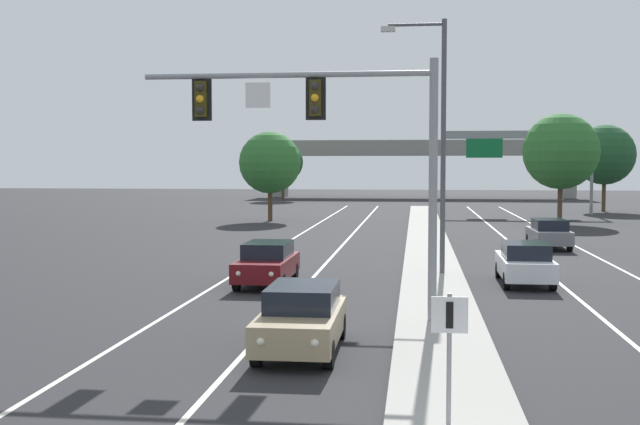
{
  "coord_description": "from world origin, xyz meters",
  "views": [
    {
      "loc": [
        -0.69,
        -9.59,
        4.47
      ],
      "look_at": [
        -3.2,
        11.04,
        3.2
      ],
      "focal_mm": 44.37,
      "sensor_mm": 36.0,
      "label": 1
    }
  ],
  "objects_px": {
    "median_sign_post": "(449,340)",
    "car_oncoming_tan": "(302,317)",
    "tree_far_left_b": "(270,163)",
    "tree_far_right_c": "(561,151)",
    "tree_far_right_b": "(605,155)",
    "car_receding_white": "(525,262)",
    "tree_far_left_c": "(283,162)",
    "highway_sign_gantry": "(517,145)",
    "overhead_signal_mast": "(336,132)",
    "car_receding_grey": "(549,233)",
    "street_lamp_median": "(438,131)",
    "car_oncoming_darkred": "(267,263)"
  },
  "relations": [
    {
      "from": "tree_far_left_b",
      "to": "tree_far_right_b",
      "type": "xyz_separation_m",
      "value": [
        29.07,
        16.2,
        0.76
      ]
    },
    {
      "from": "car_receding_grey",
      "to": "tree_far_right_b",
      "type": "bearing_deg",
      "value": 72.83
    },
    {
      "from": "car_receding_white",
      "to": "highway_sign_gantry",
      "type": "xyz_separation_m",
      "value": [
        4.84,
        42.03,
        5.34
      ]
    },
    {
      "from": "car_oncoming_darkred",
      "to": "tree_far_left_c",
      "type": "relative_size",
      "value": 0.62
    },
    {
      "from": "tree_far_left_c",
      "to": "tree_far_right_c",
      "type": "xyz_separation_m",
      "value": [
        27.16,
        -34.02,
        0.7
      ]
    },
    {
      "from": "car_receding_white",
      "to": "tree_far_right_b",
      "type": "bearing_deg",
      "value": 73.98
    },
    {
      "from": "tree_far_left_b",
      "to": "car_oncoming_darkred",
      "type": "bearing_deg",
      "value": -79.66
    },
    {
      "from": "street_lamp_median",
      "to": "highway_sign_gantry",
      "type": "xyz_separation_m",
      "value": [
        8.05,
        40.32,
        0.37
      ]
    },
    {
      "from": "tree_far_left_b",
      "to": "tree_far_right_c",
      "type": "xyz_separation_m",
      "value": [
        22.3,
        0.64,
        0.84
      ]
    },
    {
      "from": "overhead_signal_mast",
      "to": "tree_far_right_b",
      "type": "relative_size",
      "value": 1.0
    },
    {
      "from": "car_oncoming_darkred",
      "to": "highway_sign_gantry",
      "type": "height_order",
      "value": "highway_sign_gantry"
    },
    {
      "from": "car_oncoming_darkred",
      "to": "tree_far_left_b",
      "type": "bearing_deg",
      "value": 100.34
    },
    {
      "from": "median_sign_post",
      "to": "car_oncoming_tan",
      "type": "bearing_deg",
      "value": 120.71
    },
    {
      "from": "median_sign_post",
      "to": "street_lamp_median",
      "type": "xyz_separation_m",
      "value": [
        0.27,
        18.63,
        4.21
      ]
    },
    {
      "from": "car_oncoming_tan",
      "to": "highway_sign_gantry",
      "type": "xyz_separation_m",
      "value": [
        11.57,
        53.49,
        5.34
      ]
    },
    {
      "from": "highway_sign_gantry",
      "to": "car_oncoming_darkred",
      "type": "bearing_deg",
      "value": -108.34
    },
    {
      "from": "car_oncoming_darkred",
      "to": "tree_far_left_b",
      "type": "distance_m",
      "value": 33.27
    },
    {
      "from": "car_oncoming_darkred",
      "to": "tree_far_right_c",
      "type": "bearing_deg",
      "value": 63.73
    },
    {
      "from": "median_sign_post",
      "to": "car_receding_grey",
      "type": "height_order",
      "value": "median_sign_post"
    },
    {
      "from": "car_receding_white",
      "to": "tree_far_left_c",
      "type": "distance_m",
      "value": 69.08
    },
    {
      "from": "street_lamp_median",
      "to": "car_receding_white",
      "type": "bearing_deg",
      "value": -28.06
    },
    {
      "from": "highway_sign_gantry",
      "to": "car_receding_white",
      "type": "bearing_deg",
      "value": -96.57
    },
    {
      "from": "median_sign_post",
      "to": "highway_sign_gantry",
      "type": "xyz_separation_m",
      "value": [
        8.33,
        58.94,
        4.58
      ]
    },
    {
      "from": "tree_far_right_b",
      "to": "tree_far_right_c",
      "type": "bearing_deg",
      "value": -113.5
    },
    {
      "from": "car_oncoming_tan",
      "to": "car_receding_white",
      "type": "bearing_deg",
      "value": 59.58
    },
    {
      "from": "highway_sign_gantry",
      "to": "tree_far_right_c",
      "type": "xyz_separation_m",
      "value": [
        2.02,
        -10.14,
        -0.72
      ]
    },
    {
      "from": "car_receding_grey",
      "to": "highway_sign_gantry",
      "type": "relative_size",
      "value": 0.34
    },
    {
      "from": "car_oncoming_tan",
      "to": "tree_far_left_c",
      "type": "relative_size",
      "value": 0.62
    },
    {
      "from": "overhead_signal_mast",
      "to": "car_receding_grey",
      "type": "bearing_deg",
      "value": 66.36
    },
    {
      "from": "car_oncoming_tan",
      "to": "tree_far_right_c",
      "type": "relative_size",
      "value": 0.54
    },
    {
      "from": "street_lamp_median",
      "to": "tree_far_right_c",
      "type": "relative_size",
      "value": 1.2
    },
    {
      "from": "median_sign_post",
      "to": "street_lamp_median",
      "type": "bearing_deg",
      "value": 89.16
    },
    {
      "from": "street_lamp_median",
      "to": "car_receding_grey",
      "type": "relative_size",
      "value": 2.23
    },
    {
      "from": "tree_far_right_c",
      "to": "car_oncoming_darkred",
      "type": "bearing_deg",
      "value": -116.27
    },
    {
      "from": "median_sign_post",
      "to": "overhead_signal_mast",
      "type": "bearing_deg",
      "value": 107.35
    },
    {
      "from": "overhead_signal_mast",
      "to": "tree_far_left_b",
      "type": "bearing_deg",
      "value": 103.16
    },
    {
      "from": "overhead_signal_mast",
      "to": "street_lamp_median",
      "type": "relative_size",
      "value": 0.82
    },
    {
      "from": "overhead_signal_mast",
      "to": "street_lamp_median",
      "type": "bearing_deg",
      "value": 72.78
    },
    {
      "from": "tree_far_left_b",
      "to": "tree_far_right_c",
      "type": "distance_m",
      "value": 22.33
    },
    {
      "from": "car_receding_grey",
      "to": "highway_sign_gantry",
      "type": "bearing_deg",
      "value": 86.34
    },
    {
      "from": "street_lamp_median",
      "to": "tree_far_right_b",
      "type": "distance_m",
      "value": 48.74
    },
    {
      "from": "street_lamp_median",
      "to": "car_receding_white",
      "type": "height_order",
      "value": "street_lamp_median"
    },
    {
      "from": "car_receding_grey",
      "to": "tree_far_right_b",
      "type": "relative_size",
      "value": 0.55
    },
    {
      "from": "car_oncoming_darkred",
      "to": "tree_far_right_b",
      "type": "relative_size",
      "value": 0.55
    },
    {
      "from": "car_oncoming_darkred",
      "to": "car_oncoming_tan",
      "type": "bearing_deg",
      "value": -74.73
    },
    {
      "from": "street_lamp_median",
      "to": "tree_far_right_b",
      "type": "height_order",
      "value": "street_lamp_median"
    },
    {
      "from": "car_receding_grey",
      "to": "overhead_signal_mast",
      "type": "bearing_deg",
      "value": -113.64
    },
    {
      "from": "overhead_signal_mast",
      "to": "tree_far_right_b",
      "type": "xyz_separation_m",
      "value": [
        19.87,
        55.53,
        -0.01
      ]
    },
    {
      "from": "median_sign_post",
      "to": "car_receding_white",
      "type": "bearing_deg",
      "value": 78.37
    },
    {
      "from": "car_oncoming_darkred",
      "to": "tree_far_left_c",
      "type": "distance_m",
      "value": 68.16
    }
  ]
}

